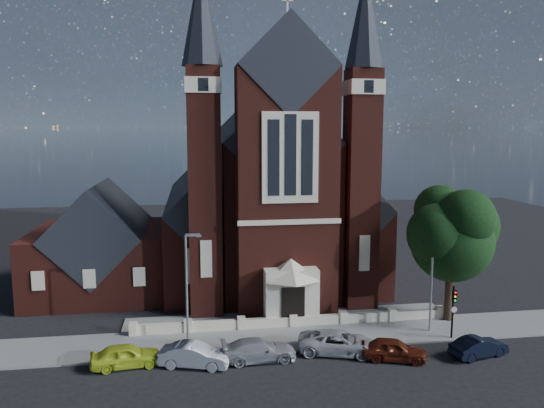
{
  "coord_description": "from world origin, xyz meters",
  "views": [
    {
      "loc": [
        -7.41,
        -31.97,
        15.26
      ],
      "look_at": [
        -0.81,
        12.0,
        8.86
      ],
      "focal_mm": 35.0,
      "sensor_mm": 36.0,
      "label": 1
    }
  ],
  "objects_px": {
    "church": "(264,196)",
    "car_white_suv": "(338,342)",
    "car_lime_van": "(126,356)",
    "car_navy": "(479,347)",
    "car_dark_red": "(394,349)",
    "car_silver_b": "(259,350)",
    "street_lamp_left": "(188,283)",
    "street_lamp_right": "(433,273)",
    "traffic_signal": "(453,305)",
    "street_tree": "(455,236)",
    "parish_hall": "(101,250)",
    "car_silver_a": "(195,355)"
  },
  "relations": [
    {
      "from": "street_tree",
      "to": "church",
      "type": "bearing_deg",
      "value": 126.17
    },
    {
      "from": "church",
      "to": "traffic_signal",
      "type": "relative_size",
      "value": 8.72
    },
    {
      "from": "traffic_signal",
      "to": "car_dark_red",
      "type": "distance_m",
      "value": 6.38
    },
    {
      "from": "street_lamp_left",
      "to": "street_lamp_right",
      "type": "bearing_deg",
      "value": 0.0
    },
    {
      "from": "parish_hall",
      "to": "street_lamp_right",
      "type": "xyz_separation_m",
      "value": [
        26.09,
        -14.0,
        0.59
      ]
    },
    {
      "from": "car_lime_van",
      "to": "car_silver_a",
      "type": "relative_size",
      "value": 0.97
    },
    {
      "from": "street_lamp_right",
      "to": "church",
      "type": "bearing_deg",
      "value": 118.04
    },
    {
      "from": "car_lime_van",
      "to": "car_silver_b",
      "type": "relative_size",
      "value": 0.89
    },
    {
      "from": "street_tree",
      "to": "street_lamp_left",
      "type": "distance_m",
      "value": 20.71
    },
    {
      "from": "car_white_suv",
      "to": "car_dark_red",
      "type": "height_order",
      "value": "car_white_suv"
    },
    {
      "from": "street_lamp_right",
      "to": "car_white_suv",
      "type": "height_order",
      "value": "street_lamp_right"
    },
    {
      "from": "church",
      "to": "car_white_suv",
      "type": "bearing_deg",
      "value": -84.25
    },
    {
      "from": "street_lamp_right",
      "to": "car_navy",
      "type": "height_order",
      "value": "street_lamp_right"
    },
    {
      "from": "street_lamp_left",
      "to": "parish_hall",
      "type": "bearing_deg",
      "value": 120.02
    },
    {
      "from": "street_tree",
      "to": "car_silver_b",
      "type": "distance_m",
      "value": 17.74
    },
    {
      "from": "car_white_suv",
      "to": "car_dark_red",
      "type": "relative_size",
      "value": 1.27
    },
    {
      "from": "street_tree",
      "to": "car_silver_b",
      "type": "bearing_deg",
      "value": -163.68
    },
    {
      "from": "car_lime_van",
      "to": "car_navy",
      "type": "bearing_deg",
      "value": -102.54
    },
    {
      "from": "church",
      "to": "car_silver_a",
      "type": "height_order",
      "value": "church"
    },
    {
      "from": "car_lime_van",
      "to": "car_dark_red",
      "type": "xyz_separation_m",
      "value": [
        17.42,
        -1.59,
        -0.02
      ]
    },
    {
      "from": "street_lamp_left",
      "to": "car_lime_van",
      "type": "distance_m",
      "value": 6.15
    },
    {
      "from": "street_tree",
      "to": "traffic_signal",
      "type": "xyz_separation_m",
      "value": [
        -1.6,
        -3.28,
        -4.38
      ]
    },
    {
      "from": "church",
      "to": "car_lime_van",
      "type": "bearing_deg",
      "value": -118.92
    },
    {
      "from": "traffic_signal",
      "to": "car_lime_van",
      "type": "height_order",
      "value": "traffic_signal"
    },
    {
      "from": "car_silver_b",
      "to": "car_dark_red",
      "type": "relative_size",
      "value": 1.16
    },
    {
      "from": "church",
      "to": "car_dark_red",
      "type": "xyz_separation_m",
      "value": [
        5.5,
        -23.17,
        -7.46
      ]
    },
    {
      "from": "car_lime_van",
      "to": "car_navy",
      "type": "distance_m",
      "value": 23.38
    },
    {
      "from": "church",
      "to": "car_silver_a",
      "type": "xyz_separation_m",
      "value": [
        -7.55,
        -22.18,
        -7.43
      ]
    },
    {
      "from": "street_tree",
      "to": "street_lamp_left",
      "type": "bearing_deg",
      "value": -175.24
    },
    {
      "from": "church",
      "to": "traffic_signal",
      "type": "xyz_separation_m",
      "value": [
        11.0,
        -20.52,
        -5.6
      ]
    },
    {
      "from": "church",
      "to": "car_lime_van",
      "type": "distance_m",
      "value": 25.75
    },
    {
      "from": "church",
      "to": "car_silver_b",
      "type": "relative_size",
      "value": 7.0
    },
    {
      "from": "parish_hall",
      "to": "car_silver_b",
      "type": "distance_m",
      "value": 21.42
    },
    {
      "from": "street_lamp_left",
      "to": "car_silver_b",
      "type": "relative_size",
      "value": 1.62
    },
    {
      "from": "church",
      "to": "street_lamp_left",
      "type": "xyz_separation_m",
      "value": [
        -7.91,
        -18.94,
        -3.59
      ]
    },
    {
      "from": "car_lime_van",
      "to": "car_dark_red",
      "type": "distance_m",
      "value": 17.5
    },
    {
      "from": "car_silver_b",
      "to": "car_navy",
      "type": "distance_m",
      "value": 14.81
    },
    {
      "from": "church",
      "to": "car_dark_red",
      "type": "relative_size",
      "value": 8.15
    },
    {
      "from": "street_tree",
      "to": "car_navy",
      "type": "height_order",
      "value": "street_tree"
    },
    {
      "from": "car_silver_a",
      "to": "street_lamp_left",
      "type": "bearing_deg",
      "value": 22.11
    },
    {
      "from": "parish_hall",
      "to": "car_silver_a",
      "type": "distance_m",
      "value": 19.47
    },
    {
      "from": "parish_hall",
      "to": "street_tree",
      "type": "distance_m",
      "value": 31.27
    },
    {
      "from": "church",
      "to": "car_silver_b",
      "type": "bearing_deg",
      "value": -98.67
    },
    {
      "from": "car_white_suv",
      "to": "car_lime_van",
      "type": "bearing_deg",
      "value": 106.09
    },
    {
      "from": "church",
      "to": "street_tree",
      "type": "bearing_deg",
      "value": -53.83
    },
    {
      "from": "car_lime_van",
      "to": "street_tree",
      "type": "bearing_deg",
      "value": -87.83
    },
    {
      "from": "street_lamp_right",
      "to": "car_silver_b",
      "type": "bearing_deg",
      "value": -167.57
    },
    {
      "from": "car_dark_red",
      "to": "street_lamp_left",
      "type": "bearing_deg",
      "value": 89.99
    },
    {
      "from": "church",
      "to": "car_lime_van",
      "type": "relative_size",
      "value": 7.89
    },
    {
      "from": "parish_hall",
      "to": "car_silver_a",
      "type": "relative_size",
      "value": 2.67
    }
  ]
}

